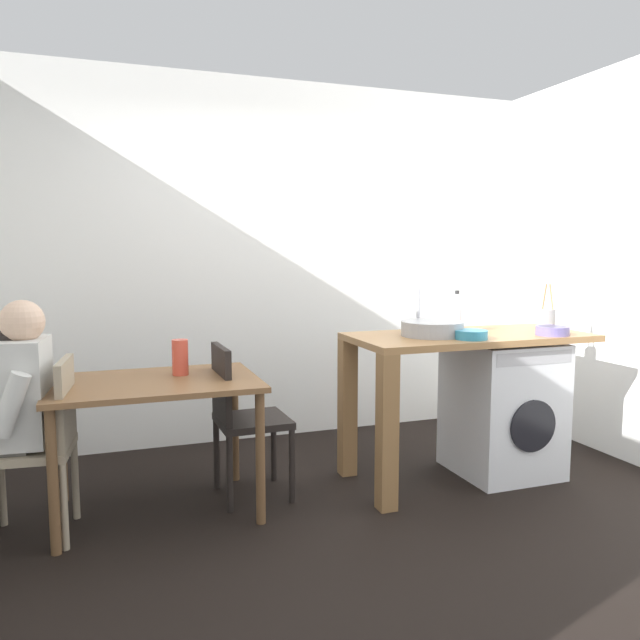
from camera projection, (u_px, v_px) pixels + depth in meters
ground_plane at (363, 527)px, 3.20m from camera, size 5.46×5.46×0.00m
wall_back at (273, 262)px, 4.69m from camera, size 4.60×0.10×2.70m
dining_table at (155, 398)px, 3.32m from camera, size 1.10×0.76×0.74m
chair_person_seat at (45, 438)px, 3.05m from camera, size 0.44×0.44×0.90m
chair_opposite at (240, 412)px, 3.54m from camera, size 0.41×0.41×0.90m
seated_person at (8, 408)px, 3.00m from camera, size 0.52×0.53×1.20m
kitchen_counter at (439, 361)px, 3.77m from camera, size 1.50×0.68×0.92m
washing_machine at (502, 407)px, 3.96m from camera, size 0.60×0.61×0.86m
sink_basin at (432, 328)px, 3.73m from camera, size 0.38×0.38×0.09m
tap at (418, 310)px, 3.89m from camera, size 0.02×0.02×0.28m
bottle_tall_green at (457, 314)px, 3.87m from camera, size 0.07×0.07×0.27m
mixing_bowl at (471, 334)px, 3.59m from camera, size 0.19×0.19×0.05m
utensil_crock at (547, 318)px, 4.07m from camera, size 0.11×0.11×0.30m
colander at (552, 330)px, 3.76m from camera, size 0.20×0.20×0.06m
vase at (180, 357)px, 3.44m from camera, size 0.09×0.09×0.20m
scissors at (471, 336)px, 3.71m from camera, size 0.15×0.06×0.01m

